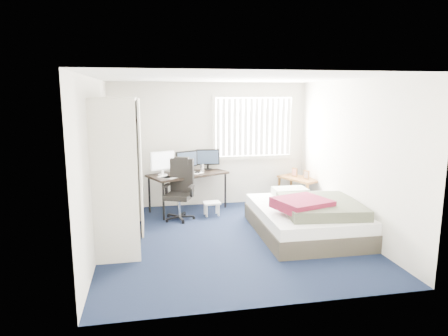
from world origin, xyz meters
The scene contains 10 objects.
ground centered at (0.00, 0.00, 0.00)m, with size 4.20×4.20×0.00m, color black.
room_shell centered at (0.00, 0.00, 1.51)m, with size 4.20×4.20×4.20m.
window_assembly centered at (0.90, 2.04, 1.60)m, with size 1.72×0.09×1.32m.
closet centered at (-1.67, 0.27, 1.35)m, with size 0.64×1.84×2.22m.
desk centered at (-0.51, 1.75, 0.77)m, with size 1.67×1.28×1.20m.
office_chair centered at (-0.70, 1.22, 0.43)m, with size 0.69×0.69×1.13m.
footstool centered at (-0.10, 1.30, 0.20)m, with size 0.33×0.27×0.26m.
nightstand centered at (1.75, 1.59, 0.53)m, with size 0.75×0.97×0.77m.
bed centered at (1.26, -0.01, 0.29)m, with size 1.59×2.09×0.68m.
pine_box centered at (-1.65, 0.15, 0.15)m, with size 0.41×0.31×0.31m, color tan.
Camera 1 is at (-1.27, -5.90, 2.27)m, focal length 32.00 mm.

